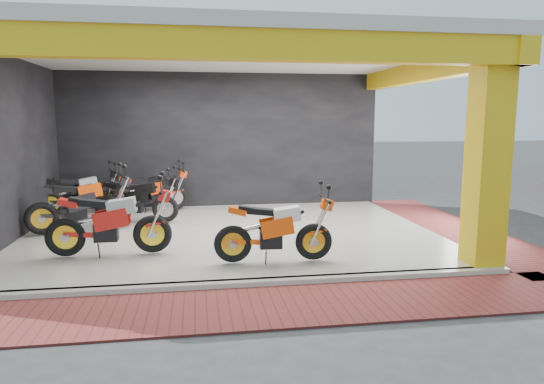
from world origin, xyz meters
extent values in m
plane|color=#2D2D30|center=(0.00, 0.00, 0.00)|extent=(80.00, 80.00, 0.00)
cube|color=silver|center=(0.00, 2.00, 0.05)|extent=(8.00, 6.00, 0.10)
cube|color=beige|center=(0.00, 2.00, 3.60)|extent=(8.40, 6.40, 0.20)
cube|color=black|center=(0.00, 5.10, 1.75)|extent=(8.20, 0.20, 3.50)
cube|color=black|center=(-4.10, 2.00, 1.75)|extent=(0.20, 6.20, 3.50)
cube|color=gold|center=(3.75, -0.75, 1.75)|extent=(0.50, 0.50, 3.50)
cube|color=gold|center=(0.00, -1.00, 3.30)|extent=(8.40, 0.30, 0.40)
cube|color=gold|center=(4.00, 2.00, 3.30)|extent=(0.30, 6.40, 0.40)
cube|color=silver|center=(0.00, -1.02, 0.05)|extent=(8.00, 0.20, 0.10)
cube|color=maroon|center=(0.00, -1.80, 0.01)|extent=(9.00, 1.40, 0.03)
cube|color=maroon|center=(4.80, 2.00, 0.01)|extent=(1.40, 7.00, 0.03)
camera|label=1|loc=(-0.64, -7.53, 2.35)|focal=32.00mm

